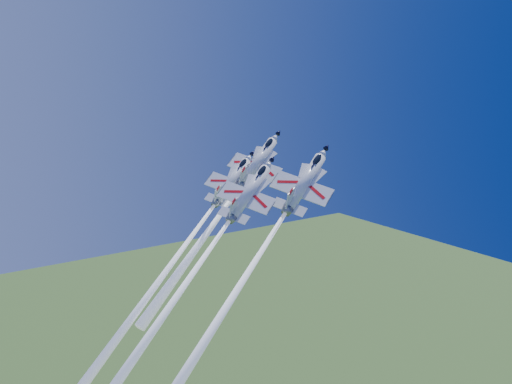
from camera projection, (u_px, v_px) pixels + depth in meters
jet_lead at (223, 211)px, 103.15m from camera, size 33.28×19.75×32.48m
jet_left at (178, 255)px, 97.40m from camera, size 37.90×22.89×38.40m
jet_right at (240, 285)px, 90.35m from camera, size 47.49×28.73×48.33m
jet_slot at (189, 279)px, 89.01m from camera, size 40.47×24.41×40.90m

